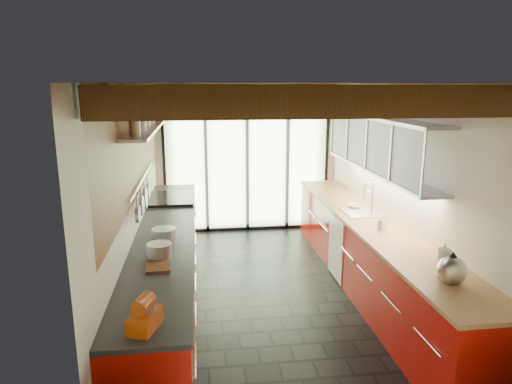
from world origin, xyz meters
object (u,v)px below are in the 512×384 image
(stand_mixer, at_px, (145,315))
(bowl, at_px, (355,206))
(soap_bottle, at_px, (382,222))
(kettle, at_px, (452,268))
(paper_towel, at_px, (444,263))

(stand_mixer, xyz_separation_m, bowl, (2.54, 2.89, -0.08))
(soap_bottle, bearing_deg, stand_mixer, -142.75)
(soap_bottle, xyz_separation_m, bowl, (0.00, 0.96, -0.06))
(kettle, bearing_deg, bowl, 90.00)
(paper_towel, height_order, soap_bottle, paper_towel)
(paper_towel, distance_m, soap_bottle, 1.37)
(kettle, bearing_deg, stand_mixer, -170.33)
(stand_mixer, distance_m, kettle, 2.58)
(stand_mixer, relative_size, paper_towel, 1.04)
(kettle, relative_size, soap_bottle, 1.83)
(stand_mixer, xyz_separation_m, paper_towel, (2.54, 0.56, 0.03))
(paper_towel, bearing_deg, stand_mixer, -167.46)
(soap_bottle, bearing_deg, paper_towel, -90.00)
(stand_mixer, height_order, soap_bottle, stand_mixer)
(stand_mixer, height_order, kettle, kettle)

